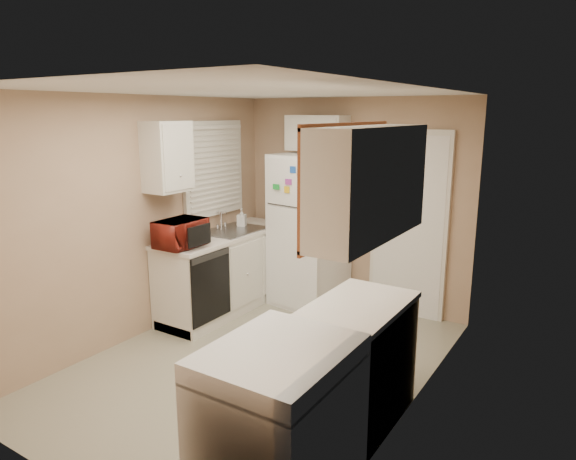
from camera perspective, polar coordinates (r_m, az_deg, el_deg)
The scene contains 19 objects.
floor at distance 4.84m, azimuth -3.29°, elevation -14.55°, with size 3.80×3.80×0.00m, color #B3B09A.
ceiling at distance 4.30m, azimuth -3.72°, elevation 15.16°, with size 3.80×3.80×0.00m, color white.
wall_left at distance 5.34m, azimuth -15.74°, elevation 1.32°, with size 3.80×3.80×0.00m, color tan.
wall_right at distance 3.79m, azimuth 13.93°, elevation -3.24°, with size 3.80×3.80×0.00m, color tan.
wall_back at distance 6.02m, azimuth 7.19°, elevation 2.98°, with size 2.80×2.80×0.00m, color tan.
wall_front at distance 3.15m, azimuth -24.40°, elevation -7.37°, with size 2.80×2.80×0.00m, color tan.
left_counter at distance 5.95m, azimuth -6.89°, elevation -4.57°, with size 0.60×1.80×0.90m, color silver.
dishwasher at distance 5.33m, azimuth -8.58°, elevation -6.29°, with size 0.03×0.58×0.72m, color black.
sink at distance 5.96m, azimuth -6.08°, elevation -0.45°, with size 0.54×0.74×0.16m, color gray.
microwave at distance 5.28m, azimuth -11.83°, elevation -0.26°, with size 0.28×0.50×0.34m, color maroon.
soap_bottle at distance 6.12m, azimuth -5.17°, elevation 1.29°, with size 0.10×0.10×0.22m, color silver.
window_blinds at distance 6.00m, azimuth -8.21°, elevation 6.76°, with size 0.10×0.98×1.08m, color silver.
upper_cabinet_left at distance 5.30m, azimuth -13.26°, elevation 7.93°, with size 0.30×0.45×0.70m, color silver.
refrigerator at distance 5.97m, azimuth 2.38°, elevation -0.08°, with size 0.73×0.71×1.77m, color white.
cabinet_over_fridge at distance 5.99m, azimuth 3.27°, elevation 10.70°, with size 0.70×0.30×0.40m, color silver.
interior_door at distance 5.76m, azimuth 13.26°, elevation 0.45°, with size 0.86×0.06×2.08m, color white.
right_counter at distance 3.51m, azimuth 3.90°, elevation -17.56°, with size 0.60×2.00×0.90m, color silver.
stove at distance 3.03m, azimuth -0.98°, elevation -21.56°, with size 0.69×0.85×1.03m, color white.
upper_cabinet_right at distance 3.26m, azimuth 9.14°, elevation 5.18°, with size 0.30×1.20×0.70m, color silver.
Camera 1 is at (2.53, -3.47, 2.23)m, focal length 32.00 mm.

